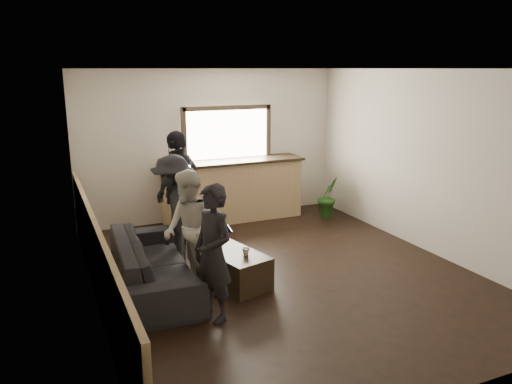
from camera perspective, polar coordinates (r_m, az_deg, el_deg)
name	(u,v)px	position (r m, az deg, el deg)	size (l,w,h in m)	color
ground	(282,273)	(7.13, 3.01, -9.22)	(5.00, 6.00, 0.01)	black
room_shell	(232,176)	(6.39, -2.74, 1.89)	(5.01, 6.01, 2.80)	silver
bar_counter	(233,186)	(9.39, -2.70, 0.64)	(2.70, 0.68, 2.13)	#A5835A
sofa	(153,263)	(6.69, -11.64, -7.98)	(2.30, 0.90, 0.67)	black
coffee_table	(234,268)	(6.71, -2.52, -8.68)	(0.56, 1.00, 0.45)	black
cup_a	(218,247)	(6.66, -4.39, -6.34)	(0.13, 0.13, 0.10)	silver
cup_b	(246,252)	(6.51, -1.17, -6.82)	(0.10, 0.10, 0.10)	silver
potted_plant	(328,196)	(9.72, 8.23, -0.49)	(0.44, 0.35, 0.80)	#2D6623
person_a	(213,253)	(5.64, -4.94, -6.99)	(0.54, 0.66, 1.58)	black
person_b	(189,230)	(6.51, -7.68, -4.31)	(0.66, 0.81, 1.55)	#B9B2A7
person_c	(174,212)	(7.18, -9.35, -2.26)	(0.97, 1.21, 1.64)	black
person_d	(180,190)	(7.95, -8.72, 0.24)	(1.13, 1.07, 1.88)	black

